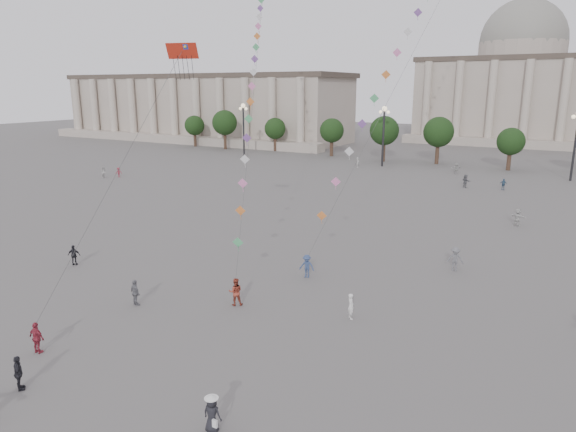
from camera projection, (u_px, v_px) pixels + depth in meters
The scene contains 24 objects.
ground at pixel (203, 367), 26.26m from camera, with size 360.00×360.00×0.00m, color #514E4C.
hall_west at pixel (202, 108), 139.23m from camera, with size 84.00×26.22×17.20m.
hall_central at pixel (518, 86), 131.88m from camera, with size 48.30×34.30×35.50m.
tree_row at pixel (480, 136), 90.80m from camera, with size 137.12×5.12×8.00m.
lamp_post_far_west at pixel (243, 120), 105.02m from camera, with size 2.00×0.90×10.65m.
lamp_post_mid_west at pixel (384, 125), 90.71m from camera, with size 2.00×0.90×10.65m.
person_crowd_0 at pixel (503, 184), 71.15m from camera, with size 0.94×0.39×1.60m, color #2F4D6B.
person_crowd_1 at pixel (104, 172), 80.82m from camera, with size 0.82×0.64×1.69m, color beige.
person_crowd_2 at pixel (119, 172), 81.15m from camera, with size 1.00×0.57×1.54m, color maroon.
person_crowd_4 at pixel (456, 168), 84.20m from camera, with size 1.73×0.55×1.86m, color #B4B4AF.
person_crowd_6 at pixel (455, 259), 39.75m from camera, with size 1.24×0.71×1.91m, color slate.
person_crowd_7 at pixel (517, 217), 52.78m from camera, with size 1.64×0.52×1.77m, color silver.
person_crowd_10 at pixel (358, 162), 91.01m from camera, with size 0.65×0.43×1.78m, color beige.
person_crowd_12 at pixel (465, 181), 72.72m from camera, with size 1.76×0.56×1.90m, color slate.
person_crowd_13 at pixel (351, 306), 31.55m from camera, with size 0.60×0.39×1.65m, color white.
tourist_0 at pixel (37, 338), 27.44m from camera, with size 1.04×0.43×1.77m, color #99293A.
tourist_1 at pixel (18, 373), 24.08m from camera, with size 1.01×0.42×1.73m, color #222227.
tourist_3 at pixel (135, 293), 33.45m from camera, with size 1.03×0.43×1.76m, color slate.
tourist_4 at pixel (74, 255), 41.06m from camera, with size 0.98×0.41×1.67m, color black.
kite_flyer_0 at pixel (236, 292), 33.50m from camera, with size 0.90×0.70×1.86m, color #983A29.
kite_flyer_1 at pixel (307, 266), 38.40m from camera, with size 1.15×0.66×1.77m, color navy.
hat_person at pixel (212, 413), 21.14m from camera, with size 0.85×0.61×1.69m.
dragon_kite at pixel (181, 64), 34.89m from camera, with size 2.26×7.12×19.67m.
kite_train_west at pixel (258, 32), 56.18m from camera, with size 26.12×45.79×63.49m.
Camera 1 is at (15.40, -18.37, 13.93)m, focal length 32.00 mm.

